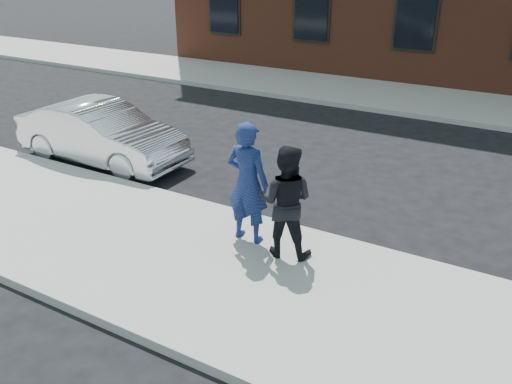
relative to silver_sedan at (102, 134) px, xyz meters
The scene contains 8 objects.
ground 4.64m from the silver_sedan, 31.52° to the right, with size 100.00×100.00×0.00m, color black.
near_sidewalk 4.76m from the silver_sedan, 34.10° to the right, with size 50.00×3.50×0.15m, color #98948F.
near_curb 4.05m from the silver_sedan, 12.25° to the right, with size 50.00×0.10×0.15m, color #999691.
far_sidewalk 9.70m from the silver_sedan, 66.16° to the left, with size 50.00×3.50×0.15m, color #98948F.
far_curb 8.09m from the silver_sedan, 60.98° to the left, with size 50.00×0.10×0.15m, color #999691.
silver_sedan is the anchor object (origin of this frame).
man_hoodie 5.11m from the silver_sedan, 18.74° to the right, with size 0.73×0.52×1.99m.
man_peacoat 5.83m from the silver_sedan, 17.47° to the right, with size 0.99×0.85×1.77m.
Camera 1 is at (4.94, -5.89, 4.52)m, focal length 38.00 mm.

